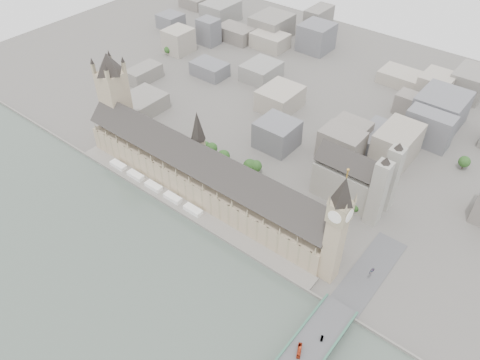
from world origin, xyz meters
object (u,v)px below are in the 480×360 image
Objects in this scene: westminster_abbey at (355,179)px; car_approach at (372,271)px; palace_of_westminster at (204,174)px; elizabeth_tower at (338,223)px; victoria_tower at (114,95)px; red_bus_north at (299,350)px; car_silver at (322,338)px.

westminster_abbey is 13.09× the size of car_approach.
elizabeth_tower is (138.00, -11.70, 35.38)m from palace_of_westminster.
palace_of_westminster is at bearing -145.83° from westminster_abbey.
victoria_tower is 9.42× the size of red_bus_north.
car_silver is at bearing -63.92° from elizabeth_tower.
red_bus_north is at bearing -132.02° from car_silver.
westminster_abbey reaches higher than car_approach.
palace_of_westminster reaches higher than red_bus_north.
victoria_tower is (-122.00, 6.30, 32.50)m from palace_of_westminster.
elizabeth_tower reaches higher than palace_of_westminster.
victoria_tower is at bearing 177.04° from palace_of_westminster.
palace_of_westminster is 51.02× the size of car_approach.
elizabeth_tower is 260.64m from victoria_tower.
car_silver is at bearing -14.33° from victoria_tower.
car_silver is at bearing -22.10° from palace_of_westminster.
red_bus_north is at bearing -17.88° from victoria_tower.
car_silver is 71.60m from car_approach.
elizabeth_tower is 1.07× the size of victoria_tower.
palace_of_westminster is 59.42× the size of car_silver.
victoria_tower is 297.66m from red_bus_north.
car_approach is at bearing 1.59° from palace_of_westminster.
car_approach is at bearing 30.75° from elizabeth_tower.
car_approach is (27.37, 16.28, -47.08)m from elizabeth_tower.
red_bus_north is at bearing -93.89° from car_approach.
elizabeth_tower reaches higher than victoria_tower.
red_bus_north is 2.38× the size of car_silver.
victoria_tower is at bearing -163.50° from westminster_abbey.
palace_of_westminster is 2.47× the size of elizabeth_tower.
victoria_tower reaches higher than car_silver.
elizabeth_tower is 24.11× the size of car_silver.
red_bus_north is at bearing -27.98° from palace_of_westminster.
elizabeth_tower is 77.53m from car_silver.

